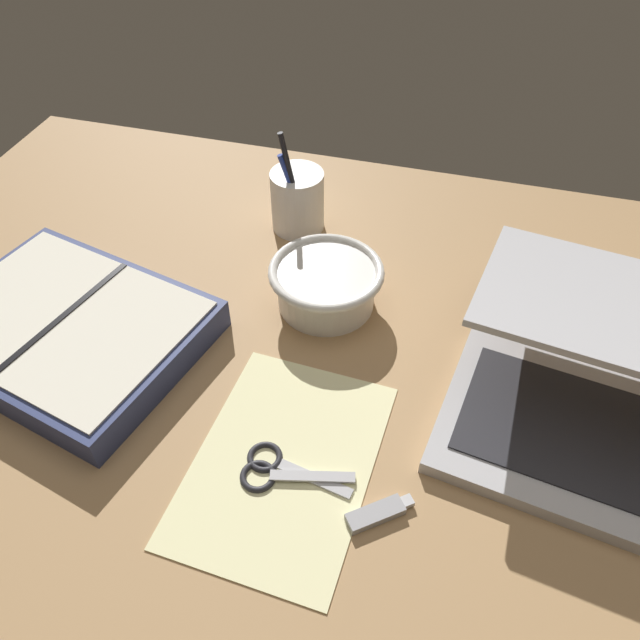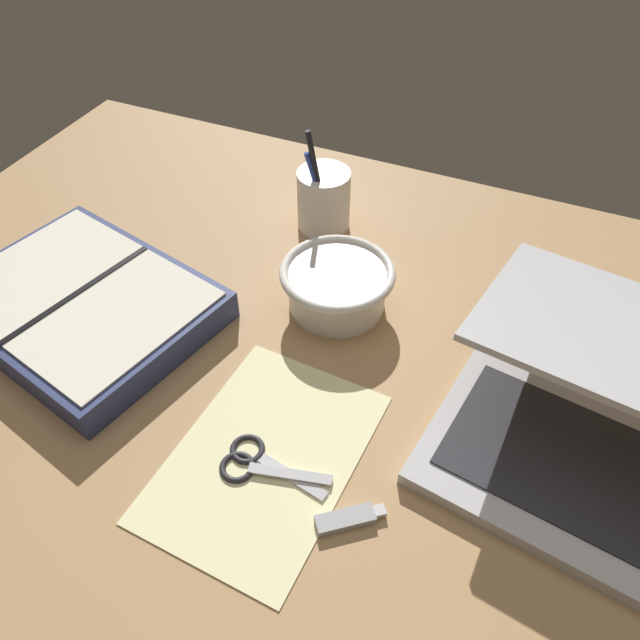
# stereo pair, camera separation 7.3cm
# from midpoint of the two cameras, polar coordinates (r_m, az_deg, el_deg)

# --- Properties ---
(desk_top) EXTENTS (1.40, 1.00, 0.02)m
(desk_top) POSITION_cam_midpoint_polar(r_m,az_deg,el_deg) (0.77, -1.92, -6.17)
(desk_top) COLOR tan
(desk_top) RESTS_ON ground
(laptop) EXTENTS (0.39, 0.36, 0.14)m
(laptop) POSITION_cam_midpoint_polar(r_m,az_deg,el_deg) (0.73, 23.22, -6.94)
(laptop) COLOR #B7B7BC
(laptop) RESTS_ON desk_top
(bowl) EXTENTS (0.15, 0.15, 0.06)m
(bowl) POSITION_cam_midpoint_polar(r_m,az_deg,el_deg) (0.83, -1.96, 3.21)
(bowl) COLOR silver
(bowl) RESTS_ON desk_top
(pen_cup) EXTENTS (0.08, 0.08, 0.17)m
(pen_cup) POSITION_cam_midpoint_polar(r_m,az_deg,el_deg) (0.96, -4.30, 10.77)
(pen_cup) COLOR white
(pen_cup) RESTS_ON desk_top
(planner) EXTENTS (0.37, 0.32, 0.05)m
(planner) POSITION_cam_midpoint_polar(r_m,az_deg,el_deg) (0.86, -24.36, -0.93)
(planner) COLOR navy
(planner) RESTS_ON desk_top
(scissors) EXTENTS (0.12, 0.06, 0.01)m
(scissors) POSITION_cam_midpoint_polar(r_m,az_deg,el_deg) (0.69, -7.41, -13.55)
(scissors) COLOR #B7B7BC
(scissors) RESTS_ON desk_top
(paper_sheet_front) EXTENTS (0.20, 0.28, 0.00)m
(paper_sheet_front) POSITION_cam_midpoint_polar(r_m,az_deg,el_deg) (0.69, -6.40, -12.94)
(paper_sheet_front) COLOR #F4EFB2
(paper_sheet_front) RESTS_ON desk_top
(usb_drive) EXTENTS (0.07, 0.06, 0.01)m
(usb_drive) POSITION_cam_midpoint_polar(r_m,az_deg,el_deg) (0.66, 1.99, -17.44)
(usb_drive) COLOR #99999E
(usb_drive) RESTS_ON desk_top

